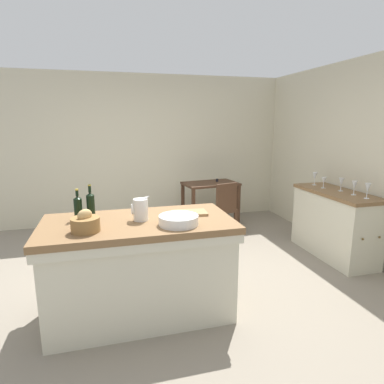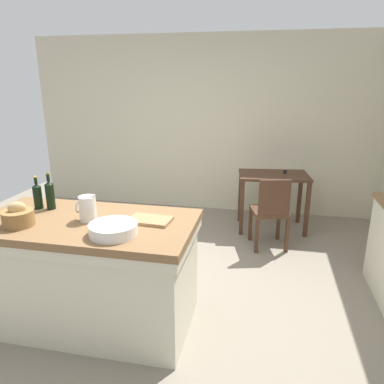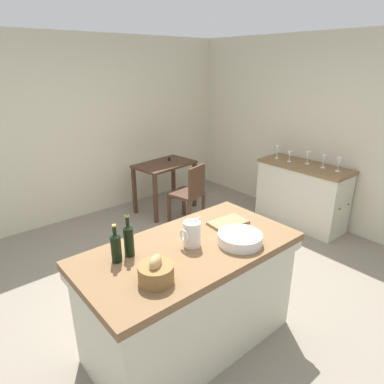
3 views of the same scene
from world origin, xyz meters
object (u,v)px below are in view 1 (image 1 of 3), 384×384
object	(u,v)px
wash_bowl	(179,220)
wine_bottle_amber	(78,207)
writing_desk	(210,190)
wooden_chair	(222,208)
side_cabinet	(334,224)
wine_glass_far_right	(315,176)
pitcher	(140,209)
bread_basket	(85,224)
cutting_board	(190,213)
wine_glass_far_left	(368,188)
wine_glass_middle	(341,182)
wine_bottle_dark	(91,205)
wine_glass_right	(324,181)
wine_glass_left	(354,185)
island_table	(140,264)

from	to	relation	value
wash_bowl	wine_bottle_amber	xyz separation A→B (m)	(-0.84, 0.38, 0.07)
writing_desk	wooden_chair	bearing A→B (deg)	-92.08
side_cabinet	wine_glass_far_right	bearing A→B (deg)	93.35
wooden_chair	pitcher	distance (m)	2.30
wash_bowl	bread_basket	world-z (taller)	bread_basket
side_cabinet	wine_glass_far_right	xyz separation A→B (m)	(-0.03, 0.46, 0.57)
cutting_board	wine_bottle_amber	distance (m)	1.02
wooden_chair	wash_bowl	bearing A→B (deg)	-119.78
wooden_chair	wine_glass_far_left	xyz separation A→B (m)	(1.28, -1.46, 0.54)
side_cabinet	cutting_board	distance (m)	2.31
wine_glass_middle	wine_glass_far_left	bearing A→B (deg)	-90.12
wash_bowl	cutting_board	bearing A→B (deg)	59.24
wine_glass_far_right	wine_bottle_dark	bearing A→B (deg)	-162.07
wine_glass_right	wine_glass_far_right	world-z (taller)	wine_glass_far_right
wine_glass_middle	pitcher	bearing A→B (deg)	-165.14
wine_glass_middle	wine_glass_right	world-z (taller)	wine_glass_middle
wine_glass_far_left	bread_basket	bearing A→B (deg)	-171.60
bread_basket	wine_bottle_dark	world-z (taller)	wine_bottle_dark
wine_bottle_amber	wine_glass_right	distance (m)	3.24
wash_bowl	wine_bottle_dark	world-z (taller)	wine_bottle_dark
wine_bottle_dark	wine_glass_far_left	distance (m)	3.13
bread_basket	wine_glass_middle	size ratio (longest dim) A/B	1.33
wine_bottle_dark	wine_glass_left	world-z (taller)	wine_bottle_dark
side_cabinet	wash_bowl	world-z (taller)	wash_bowl
side_cabinet	wine_bottle_amber	distance (m)	3.28
pitcher	wine_glass_right	xyz separation A→B (m)	(2.60, 0.94, -0.02)
wine_bottle_dark	pitcher	bearing A→B (deg)	-22.98
pitcher	wine_bottle_dark	size ratio (longest dim) A/B	0.76
wine_bottle_amber	wine_glass_left	size ratio (longest dim) A/B	1.62
wash_bowl	wine_bottle_amber	bearing A→B (deg)	155.56
wine_glass_far_left	wine_glass_far_right	size ratio (longest dim) A/B	0.99
wine_glass_far_left	island_table	bearing A→B (deg)	-174.31
writing_desk	bread_basket	world-z (taller)	bread_basket
wine_glass_far_left	wine_glass_left	xyz separation A→B (m)	(-0.01, 0.21, -0.01)
side_cabinet	wine_glass_far_right	distance (m)	0.73
bread_basket	wine_bottle_dark	xyz separation A→B (m)	(0.03, 0.38, 0.06)
wine_glass_middle	bread_basket	bearing A→B (deg)	-163.86
bread_basket	wine_glass_right	distance (m)	3.27
wine_bottle_amber	writing_desk	bearing A→B (deg)	47.96
wooden_chair	wine_bottle_amber	world-z (taller)	wine_bottle_amber
wine_glass_far_left	wine_glass_middle	xyz separation A→B (m)	(0.00, 0.45, -0.01)
wine_bottle_amber	wine_glass_right	xyz separation A→B (m)	(3.14, 0.77, -0.04)
wine_glass_middle	wash_bowl	bearing A→B (deg)	-158.81
wooden_chair	wine_bottle_dark	distance (m)	2.47
pitcher	wine_glass_right	distance (m)	2.77
wine_glass_right	cutting_board	bearing A→B (deg)	-157.88
cutting_board	wooden_chair	bearing A→B (deg)	60.39
cutting_board	wine_glass_left	bearing A→B (deg)	10.11
wash_bowl	wine_glass_far_right	size ratio (longest dim) A/B	1.83
wine_glass_middle	side_cabinet	bearing A→B (deg)	-172.20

